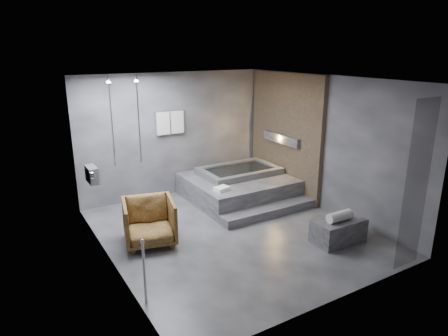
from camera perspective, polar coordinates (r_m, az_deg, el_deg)
room at (r=7.40m, az=2.97°, el=4.49°), size 5.00×5.04×2.82m
tub_deck at (r=9.13m, az=2.04°, el=-2.77°), size 2.20×2.00×0.50m
tub_step at (r=8.29m, az=6.48°, el=-6.15°), size 2.20×0.36×0.18m
concrete_bench at (r=7.42m, az=16.00°, el=-8.57°), size 0.94×0.53×0.42m
driftwood_chair at (r=7.13m, az=-10.62°, el=-7.57°), size 1.04×1.06×0.80m
rolled_towel at (r=7.25m, az=16.19°, el=-6.63°), size 0.49×0.18×0.18m
deck_towel at (r=8.17m, az=-0.32°, el=-2.98°), size 0.34×0.28×0.08m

